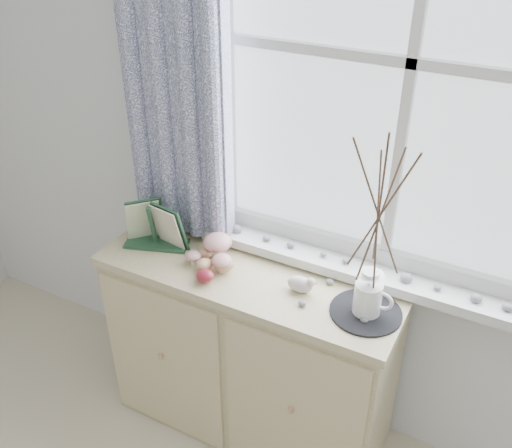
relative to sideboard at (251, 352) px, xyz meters
name	(u,v)px	position (x,y,z in m)	size (l,w,h in m)	color
sideboard	(251,352)	(0.00, 0.00, 0.00)	(1.20, 0.45, 0.85)	beige
botanical_book	(150,227)	(-0.42, -0.05, 0.53)	(0.29, 0.13, 0.21)	#20422A
toadstool_cluster	(216,248)	(-0.14, -0.01, 0.49)	(0.19, 0.17, 0.11)	silver
wooden_eggs	(210,264)	(-0.13, -0.07, 0.45)	(0.17, 0.18, 0.08)	tan
songbird_figurine	(300,283)	(0.22, -0.02, 0.46)	(0.13, 0.06, 0.07)	beige
crocheted_doily	(366,312)	(0.47, -0.03, 0.43)	(0.25, 0.25, 0.01)	black
twig_pitcher	(379,210)	(0.47, -0.03, 0.84)	(0.26, 0.26, 0.72)	white
sideboard_pebbles	(331,293)	(0.33, 0.01, 0.43)	(0.33, 0.23, 0.02)	gray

